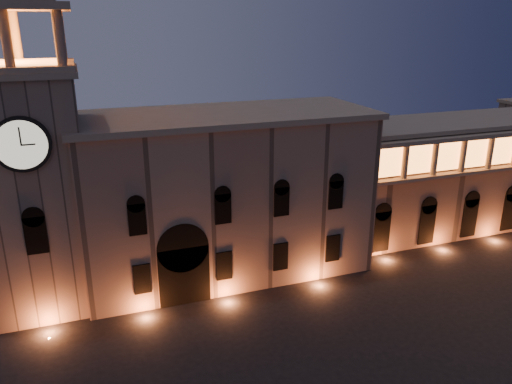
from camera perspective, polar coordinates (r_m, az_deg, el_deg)
government_building at (r=53.54m, az=-3.56°, el=-0.27°), size 30.80×12.80×17.60m
clock_tower at (r=49.91m, az=-24.10°, el=1.13°), size 9.80×9.80×32.40m
colonnade_wing at (r=72.21m, az=22.93°, el=2.15°), size 40.60×11.50×14.50m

